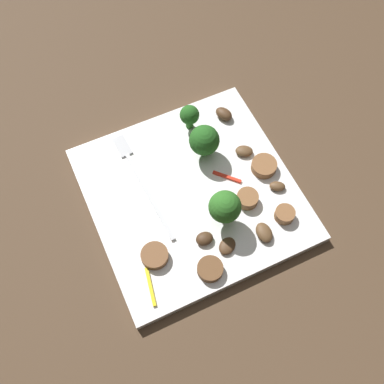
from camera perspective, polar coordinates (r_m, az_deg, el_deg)
name	(u,v)px	position (r m, az deg, el deg)	size (l,w,h in m)	color
ground_plane	(192,197)	(0.64, 0.00, -0.57)	(1.40, 1.40, 0.00)	#4C3826
plate	(192,194)	(0.63, 0.00, -0.29)	(0.27, 0.27, 0.01)	white
fork	(140,178)	(0.64, -6.57, 1.81)	(0.18, 0.02, 0.00)	silver
broccoli_floret_0	(190,116)	(0.66, -0.31, 9.53)	(0.03, 0.03, 0.04)	#296420
broccoli_floret_1	(204,141)	(0.63, 1.55, 6.45)	(0.04, 0.04, 0.05)	#296420
broccoli_floret_2	(225,207)	(0.57, 4.13, -1.89)	(0.04, 0.04, 0.06)	#347525
sausage_slice_0	(264,166)	(0.64, 8.97, 3.23)	(0.04, 0.04, 0.01)	brown
sausage_slice_1	(285,214)	(0.62, 11.50, -2.74)	(0.03, 0.03, 0.01)	brown
sausage_slice_2	(247,199)	(0.62, 6.93, -0.82)	(0.03, 0.03, 0.01)	brown
sausage_slice_3	(155,256)	(0.59, -4.69, -7.94)	(0.04, 0.04, 0.01)	brown
sausage_slice_4	(210,269)	(0.58, 2.28, -9.60)	(0.03, 0.03, 0.01)	brown
mushroom_0	(244,151)	(0.66, 6.54, 5.10)	(0.02, 0.02, 0.01)	brown
mushroom_1	(264,233)	(0.60, 9.00, -5.03)	(0.03, 0.02, 0.01)	brown
mushroom_2	(224,114)	(0.69, 4.01, 9.71)	(0.03, 0.02, 0.01)	#4C331E
mushroom_3	(277,186)	(0.63, 10.61, 0.72)	(0.02, 0.01, 0.01)	brown
mushroom_4	(227,246)	(0.59, 4.42, -6.74)	(0.03, 0.02, 0.01)	#4C331E
mushroom_5	(204,239)	(0.59, 1.57, -5.84)	(0.02, 0.02, 0.01)	#422B19
pepper_strip_0	(226,175)	(0.64, 4.25, 2.15)	(0.04, 0.00, 0.00)	red
pepper_strip_1	(150,287)	(0.58, -5.21, -11.70)	(0.05, 0.00, 0.00)	yellow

